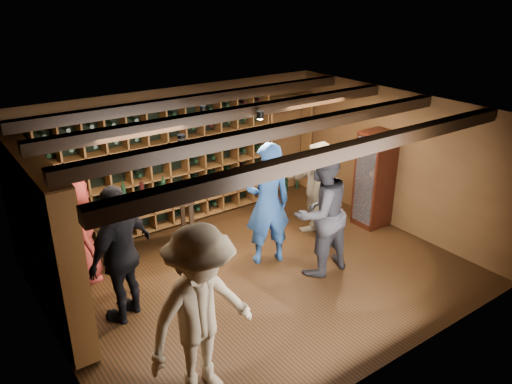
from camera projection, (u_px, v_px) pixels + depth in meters
ground at (259, 273)px, 7.75m from camera, size 6.00×6.00×0.00m
room_shell at (257, 121)px, 6.85m from camera, size 6.00×6.00×6.00m
wine_rack_back at (158, 169)px, 8.77m from camera, size 4.65×0.30×2.20m
wine_rack_left at (44, 238)px, 6.40m from camera, size 0.30×2.65×2.20m
crate_shelf at (288, 121)px, 10.17m from camera, size 1.20×0.32×2.07m
display_cabinet at (374, 181)px, 9.02m from camera, size 0.55×0.50×1.75m
man_blue_shirt at (268, 204)px, 7.74m from camera, size 0.84×0.68×2.00m
man_grey_suit at (321, 212)px, 7.45m from camera, size 1.00×0.79×2.00m
guest_red_floral at (80, 232)px, 7.31m from camera, size 0.58×0.83×1.61m
guest_woman_black at (121, 254)px, 6.42m from camera, size 1.20×0.95×1.90m
guest_khaki at (201, 314)px, 5.15m from camera, size 1.41×0.94×2.03m
guest_beige at (318, 190)px, 8.59m from camera, size 0.74×1.67×1.74m
tasting_table at (148, 208)px, 7.88m from camera, size 1.47×0.96×1.30m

